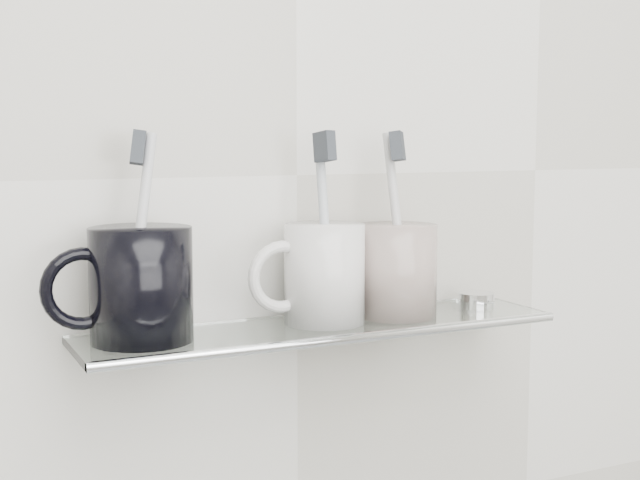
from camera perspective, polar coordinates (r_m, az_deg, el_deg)
wall_back at (r=0.95m, az=-1.50°, el=4.17°), size 2.50×0.00×2.50m
shelf_glass at (r=0.92m, az=0.13°, el=-5.64°), size 0.50×0.12×0.01m
shelf_rail at (r=0.87m, az=1.75°, el=-6.35°), size 0.50×0.01×0.01m
bracket_left at (r=0.90m, az=-13.48°, el=-6.84°), size 0.02×0.03×0.02m
bracket_right at (r=1.06m, az=9.27°, el=-4.61°), size 0.02×0.03×0.02m
mug_left at (r=0.85m, az=-11.37°, el=-2.81°), size 0.12×0.12×0.11m
mug_left_handle at (r=0.84m, az=-14.97°, el=-3.04°), size 0.08×0.01×0.08m
toothbrush_left at (r=0.84m, az=-11.45°, el=0.36°), size 0.04×0.03×0.19m
bristles_left at (r=0.84m, az=-11.58°, el=5.81°), size 0.02×0.03×0.03m
mug_center at (r=0.91m, az=0.29°, el=-2.17°), size 0.11×0.11×0.10m
mug_center_handle at (r=0.89m, az=-2.44°, el=-2.37°), size 0.07×0.01×0.07m
toothbrush_center at (r=0.91m, az=0.30°, el=0.94°), size 0.01×0.04×0.19m
bristles_center at (r=0.90m, az=0.30°, el=6.00°), size 0.02×0.03×0.03m
mug_right at (r=0.95m, az=4.90°, el=-1.94°), size 0.11×0.11×0.10m
mug_right_handle at (r=0.93m, az=2.27°, el=-2.15°), size 0.07×0.01×0.07m
toothbrush_right at (r=0.95m, az=4.93°, el=1.16°), size 0.02×0.05×0.19m
bristles_right at (r=0.94m, az=4.98°, el=6.01°), size 0.02×0.03×0.03m
chrome_cap at (r=1.02m, az=9.96°, el=-3.80°), size 0.04×0.04×0.02m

